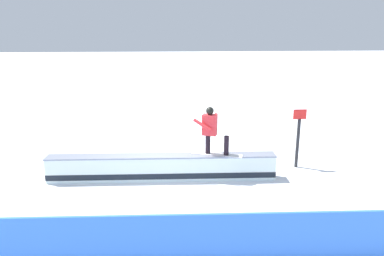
{
  "coord_description": "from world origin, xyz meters",
  "views": [
    {
      "loc": [
        -0.12,
        9.92,
        4.22
      ],
      "look_at": [
        -0.79,
        1.03,
        1.8
      ],
      "focal_mm": 34.48,
      "sensor_mm": 36.0,
      "label": 1
    }
  ],
  "objects": [
    {
      "name": "snowboarder",
      "position": [
        -1.42,
        -0.0,
        1.48
      ],
      "size": [
        1.47,
        0.74,
        1.37
      ],
      "color": "silver",
      "rests_on": "grind_box"
    },
    {
      "name": "trail_marker",
      "position": [
        -4.2,
        -0.69,
        0.99
      ],
      "size": [
        0.4,
        0.1,
        1.85
      ],
      "color": "#262628",
      "rests_on": "ground_plane"
    },
    {
      "name": "ground_plane",
      "position": [
        0.0,
        0.0,
        0.0
      ],
      "size": [
        120.0,
        120.0,
        0.0
      ],
      "primitive_type": "plane",
      "color": "white"
    },
    {
      "name": "safety_fence",
      "position": [
        0.0,
        4.09,
        0.54
      ],
      "size": [
        9.04,
        0.37,
        1.08
      ],
      "primitive_type": "cube",
      "rotation": [
        0.0,
        0.0,
        -0.03
      ],
      "color": "#3675EE",
      "rests_on": "ground_plane"
    },
    {
      "name": "grind_box",
      "position": [
        0.0,
        0.0,
        0.34
      ],
      "size": [
        6.52,
        0.7,
        0.74
      ],
      "color": "white",
      "rests_on": "ground_plane"
    }
  ]
}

